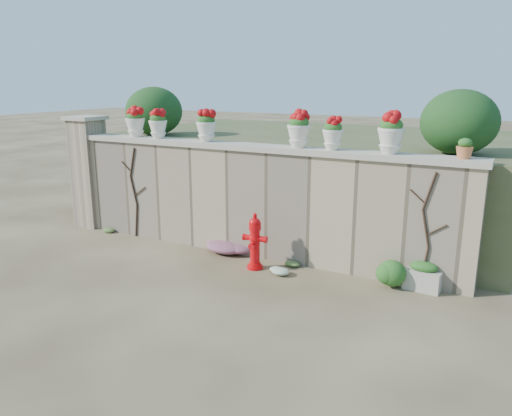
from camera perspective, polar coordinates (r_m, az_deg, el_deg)
The scene contains 21 objects.
ground at distance 8.27m, azimuth -6.58°, elevation -8.78°, with size 80.00×80.00×0.00m, color #4A3825.
stone_wall at distance 9.41m, azimuth -0.56°, elevation 0.62°, with size 8.00×0.40×2.00m, color tan.
wall_cap at distance 9.22m, azimuth -0.57°, elevation 6.97°, with size 8.10×0.52×0.10m, color beige.
gate_pillar at distance 11.87m, azimuth -18.49°, elevation 4.03°, with size 0.72×0.72×2.48m.
raised_fill at distance 12.25m, azimuth 6.62°, elevation 3.76°, with size 9.00×6.00×2.00m, color #384C23.
back_shrub_left at distance 11.95m, azimuth -11.57°, elevation 10.79°, with size 1.30×1.30×1.10m, color #143814.
back_shrub_right at distance 9.30m, azimuth 22.22°, elevation 9.09°, with size 1.30×1.30×1.10m, color #143814.
vine_left at distance 10.75m, azimuth -13.75°, elevation 1.89°, with size 0.60×0.04×1.91m.
vine_right at distance 8.21m, azimuth 18.90°, elevation -2.32°, with size 0.60×0.04×1.91m.
fire_hydrant at distance 8.75m, azimuth -0.13°, elevation -3.81°, with size 0.43×0.31×1.01m.
planter_box at distance 8.42m, azimuth 18.55°, elevation -7.44°, with size 0.59×0.37×0.47m.
green_shrub at distance 8.33m, azimuth 14.66°, elevation -6.89°, with size 0.59×0.53×0.56m, color #1E5119.
magenta_clump at distance 9.59m, azimuth -2.90°, elevation -4.51°, with size 1.02×0.68×0.27m, color #B42486.
white_flowers at distance 8.62m, azimuth 2.67°, elevation -7.13°, with size 0.44×0.35×0.16m, color white.
urn_pot_0 at distance 10.74m, azimuth -13.63°, elevation 9.54°, with size 0.39×0.39×0.62m.
urn_pot_1 at distance 10.37m, azimuth -11.14°, elevation 9.40°, with size 0.37×0.37×0.58m.
urn_pot_2 at distance 9.68m, azimuth -5.71°, elevation 9.33°, with size 0.38×0.38×0.60m.
urn_pot_3 at distance 8.77m, azimuth 4.91°, elevation 8.92°, with size 0.40×0.40×0.63m.
urn_pot_4 at distance 8.55m, azimuth 8.78°, elevation 8.39°, with size 0.35×0.35×0.55m.
urn_pot_5 at distance 8.28m, azimuth 15.16°, elevation 8.25°, with size 0.42×0.42×0.66m.
terracotta_pot at distance 8.12m, azimuth 22.73°, elevation 6.19°, with size 0.25×0.25×0.30m.
Camera 1 is at (4.37, -6.23, 3.24)m, focal length 35.00 mm.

